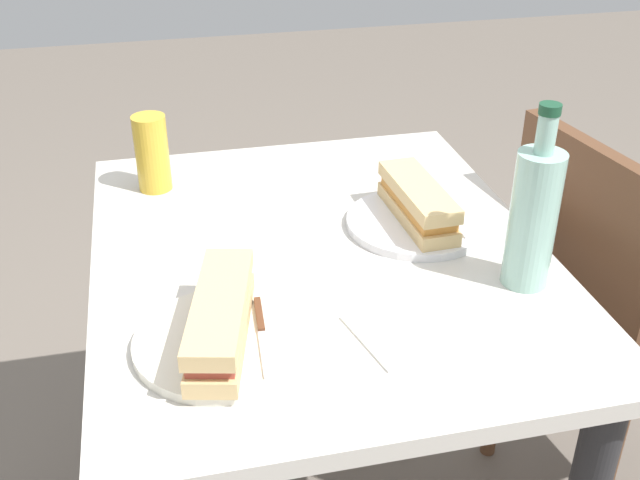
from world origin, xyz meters
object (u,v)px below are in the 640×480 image
(plate_near, at_px, (222,342))
(plate_far, at_px, (416,222))
(knife_far, at_px, (443,210))
(knife_near, at_px, (262,331))
(dining_table, at_px, (320,313))
(chair_far, at_px, (607,313))
(beer_glass, at_px, (152,153))
(baguette_sandwich_far, at_px, (418,202))
(baguette_sandwich_near, at_px, (221,318))
(water_bottle, at_px, (533,216))

(plate_near, height_order, plate_far, same)
(plate_far, xyz_separation_m, knife_far, (-0.01, 0.06, 0.01))
(knife_near, relative_size, plate_far, 0.72)
(dining_table, relative_size, plate_near, 3.66)
(dining_table, height_order, knife_near, knife_near)
(dining_table, xyz_separation_m, knife_near, (0.23, -0.14, 0.15))
(chair_far, height_order, beer_glass, chair_far)
(baguette_sandwich_far, bearing_deg, knife_far, 104.18)
(knife_far, bearing_deg, chair_far, 78.20)
(baguette_sandwich_near, relative_size, water_bottle, 0.90)
(dining_table, xyz_separation_m, plate_near, (0.23, -0.19, 0.14))
(water_bottle, bearing_deg, plate_near, -83.11)
(knife_far, bearing_deg, baguette_sandwich_far, -75.82)
(knife_far, height_order, beer_glass, beer_glass)
(knife_near, bearing_deg, dining_table, 149.02)
(knife_near, relative_size, beer_glass, 1.21)
(plate_far, relative_size, beer_glass, 1.68)
(knife_near, height_order, plate_far, knife_near)
(chair_far, relative_size, plate_far, 3.50)
(knife_far, bearing_deg, plate_near, -56.95)
(dining_table, height_order, baguette_sandwich_near, baguette_sandwich_near)
(plate_far, relative_size, water_bottle, 0.85)
(dining_table, bearing_deg, water_bottle, 60.44)
(plate_far, bearing_deg, beer_glass, -120.11)
(knife_near, relative_size, baguette_sandwich_far, 0.79)
(chair_far, bearing_deg, plate_far, -98.14)
(plate_near, height_order, baguette_sandwich_far, baguette_sandwich_far)
(chair_far, xyz_separation_m, plate_far, (-0.06, -0.39, 0.22))
(baguette_sandwich_near, height_order, knife_far, baguette_sandwich_near)
(plate_near, height_order, baguette_sandwich_near, baguette_sandwich_near)
(chair_far, xyz_separation_m, knife_far, (-0.07, -0.33, 0.23))
(chair_far, distance_m, water_bottle, 0.46)
(plate_near, relative_size, baguette_sandwich_near, 0.94)
(baguette_sandwich_far, bearing_deg, beer_glass, -120.11)
(plate_far, bearing_deg, knife_near, -50.10)
(plate_near, xyz_separation_m, baguette_sandwich_near, (-0.00, 0.00, 0.04))
(plate_near, distance_m, baguette_sandwich_far, 0.47)
(dining_table, xyz_separation_m, plate_far, (-0.04, 0.19, 0.14))
(baguette_sandwich_near, distance_m, knife_near, 0.06)
(beer_glass, bearing_deg, dining_table, 40.73)
(baguette_sandwich_near, bearing_deg, knife_near, 88.27)
(knife_near, bearing_deg, knife_far, 126.89)
(dining_table, distance_m, plate_far, 0.24)
(plate_near, bearing_deg, plate_far, 125.33)
(knife_far, bearing_deg, beer_glass, -116.02)
(dining_table, bearing_deg, plate_far, 103.06)
(plate_near, distance_m, baguette_sandwich_near, 0.04)
(baguette_sandwich_near, xyz_separation_m, beer_glass, (-0.53, -0.07, 0.03))
(chair_far, relative_size, baguette_sandwich_far, 3.84)
(dining_table, relative_size, chair_far, 1.04)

